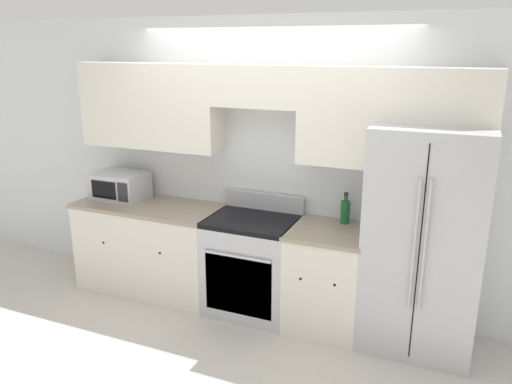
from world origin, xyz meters
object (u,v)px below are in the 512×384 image
oven_range (252,264)px  refrigerator (423,239)px  microwave (120,185)px  bottle (345,211)px

oven_range → refrigerator: size_ratio=0.58×
oven_range → refrigerator: (1.43, 0.05, 0.45)m
refrigerator → microwave: 2.89m
oven_range → refrigerator: 1.50m
oven_range → bottle: 0.97m
refrigerator → microwave: bearing=179.8°
refrigerator → bottle: size_ratio=6.61×
refrigerator → bottle: (-0.66, 0.16, 0.10)m
oven_range → microwave: (-1.45, 0.06, 0.57)m
refrigerator → bottle: refrigerator is taller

